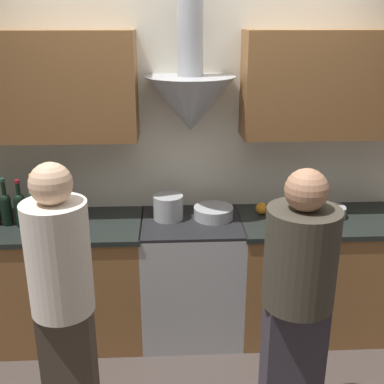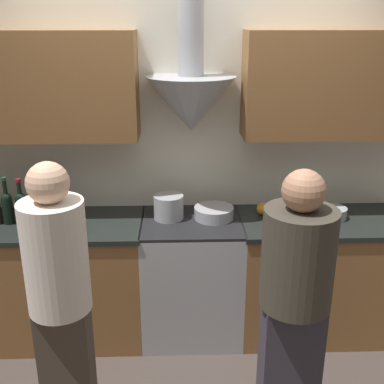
{
  "view_description": "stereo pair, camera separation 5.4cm",
  "coord_description": "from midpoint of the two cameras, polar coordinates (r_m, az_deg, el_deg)",
  "views": [
    {
      "loc": [
        -0.15,
        -2.76,
        2.22
      ],
      "look_at": [
        0.0,
        0.21,
        1.14
      ],
      "focal_mm": 45.0,
      "sensor_mm": 36.0,
      "label": 1
    },
    {
      "loc": [
        -0.1,
        -2.76,
        2.22
      ],
      "look_at": [
        0.0,
        0.21,
        1.14
      ],
      "focal_mm": 45.0,
      "sensor_mm": 36.0,
      "label": 2
    }
  ],
  "objects": [
    {
      "name": "ground_plane",
      "position": [
        3.54,
        0.58,
        -18.87
      ],
      "size": [
        12.0,
        12.0,
        0.0
      ],
      "primitive_type": "plane",
      "color": "#423833"
    },
    {
      "name": "wall_back",
      "position": [
        3.42,
        -0.36,
        7.28
      ],
      "size": [
        8.4,
        0.6,
        2.6
      ],
      "color": "silver",
      "rests_on": "ground_plane"
    },
    {
      "name": "counter_left",
      "position": [
        3.66,
        -16.1,
        -9.94
      ],
      "size": [
        1.37,
        0.62,
        0.89
      ],
      "color": "brown",
      "rests_on": "ground_plane"
    },
    {
      "name": "counter_right",
      "position": [
        3.69,
        15.02,
        -9.5
      ],
      "size": [
        1.16,
        0.62,
        0.89
      ],
      "color": "brown",
      "rests_on": "ground_plane"
    },
    {
      "name": "stove_range",
      "position": [
        3.55,
        0.39,
        -10.01
      ],
      "size": [
        0.7,
        0.6,
        0.89
      ],
      "color": "#A8AAAF",
      "rests_on": "ground_plane"
    },
    {
      "name": "wine_bottle_4",
      "position": [
        3.48,
        -20.63,
        -1.55
      ],
      "size": [
        0.07,
        0.07,
        0.33
      ],
      "color": "black",
      "rests_on": "counter_left"
    },
    {
      "name": "wine_bottle_5",
      "position": [
        3.43,
        -19.14,
        -1.64
      ],
      "size": [
        0.08,
        0.08,
        0.33
      ],
      "color": "black",
      "rests_on": "counter_left"
    },
    {
      "name": "wine_bottle_6",
      "position": [
        3.41,
        -17.62,
        -1.37
      ],
      "size": [
        0.08,
        0.08,
        0.36
      ],
      "color": "black",
      "rests_on": "counter_left"
    },
    {
      "name": "wine_bottle_7",
      "position": [
        3.38,
        -16.18,
        -1.47
      ],
      "size": [
        0.08,
        0.08,
        0.34
      ],
      "color": "black",
      "rests_on": "counter_left"
    },
    {
      "name": "stock_pot",
      "position": [
        3.36,
        -2.33,
        -1.78
      ],
      "size": [
        0.21,
        0.21,
        0.17
      ],
      "color": "#A8AAAF",
      "rests_on": "stove_range"
    },
    {
      "name": "mixing_bowl",
      "position": [
        3.38,
        3.06,
        -2.46
      ],
      "size": [
        0.28,
        0.28,
        0.08
      ],
      "color": "#A8AAAF",
      "rests_on": "stove_range"
    },
    {
      "name": "orange_fruit",
      "position": [
        3.48,
        8.79,
        -1.99
      ],
      "size": [
        0.09,
        0.09,
        0.09
      ],
      "color": "orange",
      "rests_on": "counter_right"
    },
    {
      "name": "saucepan",
      "position": [
        3.53,
        16.73,
        -2.36
      ],
      "size": [
        0.2,
        0.2,
        0.08
      ],
      "color": "#A8AAAF",
      "rests_on": "counter_right"
    },
    {
      "name": "person_foreground_left",
      "position": [
        2.51,
        -14.71,
        -12.45
      ],
      "size": [
        0.31,
        0.31,
        1.62
      ],
      "color": "#473D33",
      "rests_on": "ground_plane"
    },
    {
      "name": "person_foreground_right",
      "position": [
        2.58,
        12.63,
        -12.61
      ],
      "size": [
        0.36,
        0.36,
        1.56
      ],
      "color": "#38333D",
      "rests_on": "ground_plane"
    }
  ]
}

